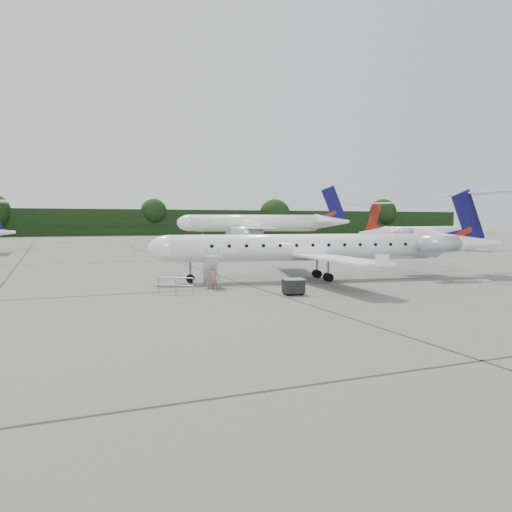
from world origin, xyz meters
name	(u,v)px	position (x,y,z in m)	size (l,w,h in m)	color
ground	(369,292)	(0.00, 0.00, 0.00)	(320.00, 320.00, 0.00)	#5A5A57
treeline	(116,222)	(0.00, 130.00, 4.00)	(260.00, 4.00, 8.00)	black
main_regional_jet	(311,234)	(-0.27, 7.02, 3.39)	(26.48, 19.06, 6.79)	white
airstair	(211,271)	(-8.26, 6.20, 1.06)	(0.85, 2.41, 2.13)	white
passenger	(213,277)	(-8.49, 4.87, 0.75)	(0.55, 0.36, 1.50)	#996853
safety_railing	(176,286)	(-11.28, 3.48, 0.50)	(2.20, 0.08, 1.00)	gray
baggage_cart	(293,286)	(-4.87, 0.65, 0.51)	(1.19, 0.96, 1.03)	black
bg_narrowbody	(254,215)	(17.94, 63.23, 5.57)	(31.06, 22.36, 11.15)	white
bg_regional_right	(427,226)	(37.54, 37.80, 3.52)	(26.86, 19.34, 7.05)	white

